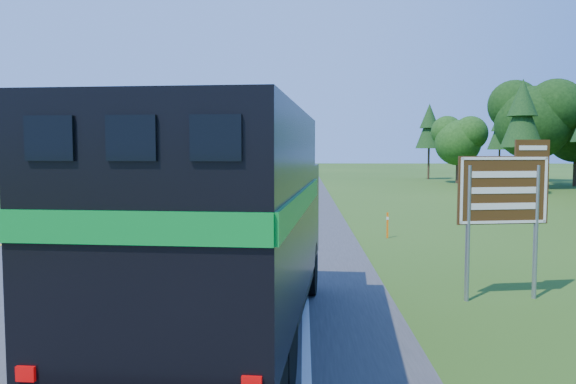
# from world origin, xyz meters

# --- Properties ---
(road) EXTENTS (15.00, 260.00, 0.04)m
(road) POSITION_xyz_m (0.00, 50.00, 0.02)
(road) COLOR #38383A
(road) RESTS_ON ground
(lane_markings) EXTENTS (11.15, 260.00, 0.01)m
(lane_markings) POSITION_xyz_m (0.00, 50.00, 0.04)
(lane_markings) COLOR yellow
(lane_markings) RESTS_ON road
(horse_truck) EXTENTS (3.53, 9.31, 4.04)m
(horse_truck) POSITION_xyz_m (4.08, 3.94, 2.20)
(horse_truck) COLOR black
(horse_truck) RESTS_ON road
(white_suv) EXTENTS (3.30, 7.08, 1.96)m
(white_suv) POSITION_xyz_m (-3.85, 51.14, 1.02)
(white_suv) COLOR silver
(white_suv) RESTS_ON road
(far_car) EXTENTS (1.99, 4.44, 1.48)m
(far_car) POSITION_xyz_m (-3.58, 115.56, 0.78)
(far_car) COLOR #B1B1B8
(far_car) RESTS_ON road
(exit_sign) EXTENTS (2.16, 0.41, 3.70)m
(exit_sign) POSITION_xyz_m (10.05, 7.31, 2.40)
(exit_sign) COLOR gray
(exit_sign) RESTS_ON ground
(delineator) EXTENTS (0.08, 0.05, 1.02)m
(delineator) POSITION_xyz_m (8.76, 16.48, 0.55)
(delineator) COLOR #FB600D
(delineator) RESTS_ON ground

